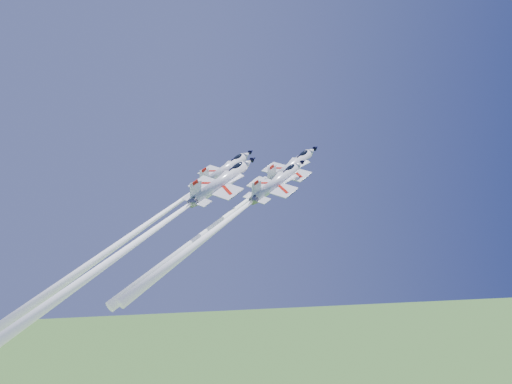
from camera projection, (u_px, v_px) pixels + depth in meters
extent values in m
cylinder|color=white|center=(290.00, 168.00, 114.24)|extent=(5.82, 7.90, 11.78)
cone|color=white|center=(311.00, 151.00, 118.43)|extent=(3.22, 3.39, 3.25)
cone|color=black|center=(316.00, 148.00, 119.41)|extent=(1.62, 1.71, 1.63)
cone|color=slate|center=(269.00, 184.00, 110.38)|extent=(2.92, 2.88, 2.29)
ellipsoid|color=black|center=(303.00, 154.00, 116.59)|extent=(3.14, 2.68, 2.47)
cube|color=black|center=(299.00, 156.00, 115.57)|extent=(1.03, 0.80, 0.83)
cube|color=white|center=(286.00, 172.00, 113.67)|extent=(9.06, 9.47, 4.10)
cube|color=white|center=(292.00, 162.00, 116.50)|extent=(3.27, 2.58, 1.92)
cube|color=white|center=(302.00, 164.00, 114.91)|extent=(3.27, 2.58, 1.92)
cube|color=white|center=(272.00, 182.00, 110.99)|extent=(4.85, 5.13, 2.19)
cube|color=white|center=(272.00, 174.00, 110.29)|extent=(2.71, 2.63, 3.80)
cube|color=red|center=(272.00, 167.00, 109.75)|extent=(1.17, 0.97, 1.10)
cube|color=black|center=(291.00, 172.00, 114.73)|extent=(7.97, 5.26, 5.07)
sphere|color=white|center=(268.00, 185.00, 110.23)|extent=(1.12, 1.16, 1.07)
cone|color=white|center=(198.00, 239.00, 99.10)|extent=(12.61, 19.79, 34.44)
cylinder|color=white|center=(224.00, 171.00, 113.96)|extent=(5.50, 7.47, 11.14)
cone|color=white|center=(246.00, 155.00, 117.92)|extent=(3.04, 3.21, 3.07)
cone|color=black|center=(251.00, 151.00, 118.84)|extent=(1.53, 1.62, 1.54)
cone|color=slate|center=(202.00, 186.00, 110.30)|extent=(2.77, 2.73, 2.17)
ellipsoid|color=black|center=(238.00, 157.00, 116.17)|extent=(2.97, 2.54, 2.34)
cube|color=black|center=(233.00, 160.00, 115.21)|extent=(0.97, 0.76, 0.79)
cube|color=white|center=(220.00, 174.00, 113.41)|extent=(8.57, 8.96, 3.88)
cube|color=white|center=(227.00, 165.00, 116.09)|extent=(3.09, 2.44, 1.82)
cube|color=white|center=(236.00, 167.00, 114.59)|extent=(3.09, 2.44, 1.82)
cube|color=white|center=(205.00, 184.00, 110.88)|extent=(4.59, 4.86, 2.07)
cube|color=white|center=(204.00, 177.00, 110.21)|extent=(2.56, 2.49, 3.60)
cube|color=red|center=(204.00, 170.00, 109.70)|extent=(1.11, 0.91, 1.04)
cube|color=black|center=(225.00, 174.00, 114.42)|extent=(7.54, 4.97, 4.79)
sphere|color=white|center=(201.00, 187.00, 110.16)|extent=(1.06, 1.10, 1.01)
cone|color=white|center=(109.00, 251.00, 97.19)|extent=(14.12, 22.51, 39.76)
cylinder|color=white|center=(276.00, 183.00, 106.47)|extent=(5.63, 7.65, 11.40)
cone|color=white|center=(298.00, 165.00, 110.53)|extent=(3.11, 3.28, 3.15)
cone|color=black|center=(303.00, 161.00, 111.47)|extent=(1.57, 1.65, 1.58)
cone|color=slate|center=(253.00, 200.00, 102.73)|extent=(2.83, 2.79, 2.22)
ellipsoid|color=black|center=(290.00, 168.00, 108.74)|extent=(3.04, 2.60, 2.40)
cube|color=black|center=(285.00, 171.00, 107.75)|extent=(0.99, 0.78, 0.81)
cube|color=white|center=(272.00, 187.00, 105.91)|extent=(8.77, 9.17, 3.97)
cube|color=white|center=(278.00, 176.00, 108.66)|extent=(3.17, 2.50, 1.86)
cube|color=white|center=(289.00, 179.00, 107.12)|extent=(3.17, 2.50, 1.86)
cube|color=white|center=(257.00, 198.00, 103.32)|extent=(4.70, 4.97, 2.12)
cube|color=white|center=(256.00, 190.00, 102.64)|extent=(2.62, 2.55, 3.68)
cube|color=red|center=(256.00, 183.00, 102.12)|extent=(1.13, 0.93, 1.06)
cube|color=black|center=(277.00, 187.00, 106.94)|extent=(7.72, 5.09, 4.90)
sphere|color=white|center=(253.00, 201.00, 102.58)|extent=(1.09, 1.13, 1.04)
cone|color=white|center=(193.00, 247.00, 93.83)|extent=(10.39, 16.00, 27.36)
cylinder|color=white|center=(220.00, 183.00, 104.63)|extent=(6.21, 8.43, 12.58)
cone|color=white|center=(247.00, 163.00, 109.11)|extent=(3.43, 3.62, 3.47)
cone|color=black|center=(254.00, 159.00, 110.15)|extent=(1.73, 1.82, 1.74)
cone|color=slate|center=(192.00, 202.00, 100.51)|extent=(3.12, 3.08, 2.45)
ellipsoid|color=black|center=(237.00, 166.00, 107.13)|extent=(3.36, 2.87, 2.64)
cube|color=black|center=(231.00, 169.00, 106.05)|extent=(1.10, 0.86, 0.89)
cube|color=white|center=(215.00, 187.00, 104.02)|extent=(9.67, 10.11, 4.38)
cube|color=white|center=(224.00, 176.00, 107.05)|extent=(3.49, 2.76, 2.05)
cube|color=white|center=(235.00, 179.00, 105.35)|extent=(3.49, 2.76, 2.05)
cube|color=white|center=(197.00, 200.00, 101.16)|extent=(5.18, 5.48, 2.33)
cube|color=white|center=(196.00, 191.00, 100.41)|extent=(2.89, 2.81, 4.06)
cube|color=red|center=(195.00, 183.00, 99.83)|extent=(1.25, 1.03, 1.17)
cube|color=black|center=(221.00, 187.00, 105.16)|extent=(8.51, 5.62, 5.41)
sphere|color=white|center=(191.00, 203.00, 100.35)|extent=(1.20, 1.24, 1.14)
cone|color=white|center=(90.00, 275.00, 87.67)|extent=(14.18, 22.36, 39.09)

